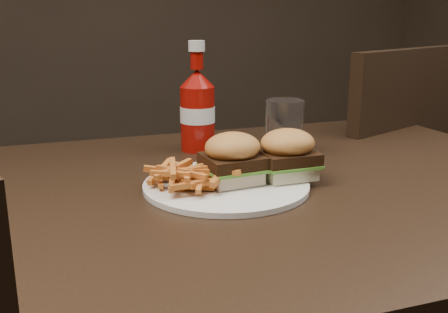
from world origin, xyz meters
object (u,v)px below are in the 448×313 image
object	(u,v)px
dining_table	(232,196)
chair_far	(330,220)
plate	(226,185)
tumbler	(284,130)
ketchup_bottle	(198,121)

from	to	relation	value
dining_table	chair_far	xyz separation A→B (m)	(0.50, 0.50, -0.30)
dining_table	plate	distance (m)	0.03
plate	tumbler	size ratio (longest dim) A/B	2.31
ketchup_bottle	dining_table	bearing A→B (deg)	-93.12
dining_table	plate	size ratio (longest dim) A/B	4.56
chair_far	tumbler	bearing A→B (deg)	25.81
ketchup_bottle	tumbler	bearing A→B (deg)	-38.63
dining_table	ketchup_bottle	bearing A→B (deg)	86.88
chair_far	dining_table	bearing A→B (deg)	23.61
chair_far	plate	world-z (taller)	plate
dining_table	plate	world-z (taller)	plate
dining_table	ketchup_bottle	xyz separation A→B (m)	(0.01, 0.24, 0.08)
plate	ketchup_bottle	world-z (taller)	ketchup_bottle
dining_table	ketchup_bottle	world-z (taller)	ketchup_bottle
dining_table	plate	xyz separation A→B (m)	(-0.01, -0.01, 0.03)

